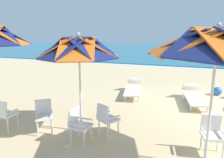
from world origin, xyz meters
TOP-DOWN VIEW (x-y plane):
  - ground_plane at (0.00, 0.00)m, footprint 80.00×80.00m
  - sea at (0.00, 27.51)m, footprint 80.00×36.00m
  - surf_foam at (0.00, 9.21)m, footprint 80.00×0.70m
  - beach_umbrella_0 at (-0.74, -3.47)m, footprint 2.47×2.47m
  - plastic_chair_0 at (-0.61, -2.95)m, footprint 0.52×0.54m
  - beach_umbrella_1 at (-3.81, -2.93)m, footprint 2.14×2.14m
  - plastic_chair_1 at (-3.56, -3.52)m, footprint 0.48×0.45m
  - plastic_chair_2 at (-3.06, -2.98)m, footprint 0.60×0.62m
  - plastic_chair_3 at (-4.73, -3.30)m, footprint 0.63×0.63m
  - plastic_chair_4 at (-5.74, -3.63)m, footprint 0.45×0.47m
  - sun_lounger_1 at (-0.93, 0.54)m, footprint 1.00×2.22m
  - sun_lounger_2 at (-3.36, 0.85)m, footprint 1.02×2.22m
  - beach_ball at (0.01, 2.10)m, footprint 0.36×0.36m

SIDE VIEW (x-z plane):
  - ground_plane at x=0.00m, z-range 0.00..0.00m
  - surf_foam at x=0.00m, z-range 0.00..0.01m
  - sea at x=0.00m, z-range 0.00..0.10m
  - beach_ball at x=0.01m, z-range 0.00..0.36m
  - sun_lounger_1 at x=-0.93m, z-range -0.03..0.59m
  - sun_lounger_2 at x=-3.36m, z-range -0.03..0.59m
  - plastic_chair_0 at x=-0.61m, z-range 0.06..0.93m
  - plastic_chair_1 at x=-3.56m, z-range 0.06..0.93m
  - plastic_chair_2 at x=-3.06m, z-range 0.06..0.93m
  - plastic_chair_3 at x=-4.73m, z-range 0.06..0.93m
  - plastic_chair_4 at x=-5.74m, z-range 0.06..0.93m
  - beach_umbrella_1 at x=-3.81m, z-range 0.92..3.54m
  - beach_umbrella_0 at x=-0.74m, z-range 1.03..3.82m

